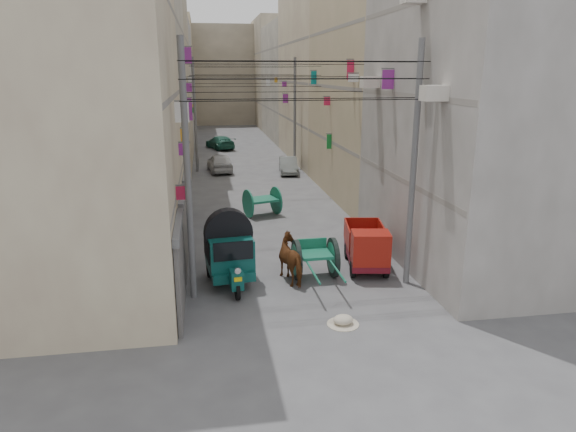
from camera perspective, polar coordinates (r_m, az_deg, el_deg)
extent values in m
plane|color=#4A494C|center=(12.21, 7.42, -19.41)|extent=(140.00, 140.00, 0.00)
cube|color=beige|center=(18.21, -25.70, 12.65)|extent=(8.00, 10.00, 13.00)
cube|color=gray|center=(17.96, -12.48, 3.14)|extent=(0.25, 9.80, 0.18)
cube|color=gray|center=(17.57, -13.07, 12.72)|extent=(0.25, 9.80, 0.18)
cube|color=#BBB2A0|center=(28.96, -19.63, 12.87)|extent=(8.00, 12.00, 12.00)
cube|color=gray|center=(28.79, -11.44, 7.84)|extent=(0.25, 11.76, 0.18)
cube|color=gray|center=(28.55, -11.77, 13.81)|extent=(0.25, 11.76, 0.18)
cube|color=gray|center=(28.63, -12.13, 19.82)|extent=(0.25, 11.76, 0.18)
cube|color=#B6A88F|center=(41.81, -16.69, 15.11)|extent=(8.00, 14.00, 14.00)
cube|color=gray|center=(41.71, -10.91, 10.23)|extent=(0.25, 13.72, 0.18)
cube|color=gray|center=(41.54, -11.12, 14.35)|extent=(0.25, 13.72, 0.18)
cube|color=gray|center=(41.59, -11.35, 18.48)|extent=(0.25, 13.72, 0.18)
cube|color=#A7A19C|center=(55.75, -14.86, 14.11)|extent=(8.00, 14.00, 11.80)
cube|color=gray|center=(55.66, -10.60, 11.57)|extent=(0.25, 13.72, 0.18)
cube|color=gray|center=(55.54, -10.76, 14.65)|extent=(0.25, 13.72, 0.18)
cube|color=gray|center=(55.58, -10.93, 17.74)|extent=(0.25, 13.72, 0.18)
cube|color=tan|center=(68.70, -13.93, 15.09)|extent=(8.00, 12.00, 13.50)
cube|color=gray|center=(68.64, -10.43, 12.32)|extent=(0.25, 11.76, 0.18)
cube|color=gray|center=(68.53, -10.56, 14.82)|extent=(0.25, 11.76, 0.18)
cube|color=gray|center=(68.57, -10.69, 17.32)|extent=(0.25, 11.76, 0.18)
cube|color=#A7A19C|center=(20.73, 23.60, 13.08)|extent=(8.00, 10.00, 13.00)
cube|color=gray|center=(19.32, 12.76, 3.99)|extent=(0.25, 9.80, 0.18)
cube|color=gray|center=(18.96, 13.32, 12.90)|extent=(0.25, 9.80, 0.18)
cube|color=gray|center=(19.07, 13.92, 21.93)|extent=(0.25, 9.80, 0.18)
cube|color=tan|center=(30.61, 12.22, 13.52)|extent=(8.00, 12.00, 12.00)
cube|color=gray|center=(29.66, 4.83, 8.32)|extent=(0.25, 11.76, 0.18)
cube|color=gray|center=(29.43, 4.97, 14.12)|extent=(0.25, 11.76, 0.18)
cube|color=gray|center=(29.50, 5.12, 19.95)|extent=(0.25, 11.76, 0.18)
cube|color=beige|center=(42.97, 5.82, 15.66)|extent=(8.00, 14.00, 14.00)
cube|color=gray|center=(42.31, 0.50, 10.59)|extent=(0.25, 13.72, 0.18)
cube|color=gray|center=(42.15, 0.51, 14.65)|extent=(0.25, 13.72, 0.18)
cube|color=gray|center=(42.20, 0.52, 18.73)|extent=(0.25, 13.72, 0.18)
cube|color=#BBB2A0|center=(56.63, 2.01, 14.62)|extent=(8.00, 14.00, 11.80)
cube|color=gray|center=(56.12, -1.99, 11.85)|extent=(0.25, 13.72, 0.18)
cube|color=gray|center=(55.99, -2.02, 14.91)|extent=(0.25, 13.72, 0.18)
cube|color=gray|center=(56.03, -2.05, 17.98)|extent=(0.25, 13.72, 0.18)
cube|color=#B6A88F|center=(69.41, -0.16, 15.54)|extent=(8.00, 12.00, 13.50)
cube|color=gray|center=(69.00, -3.41, 12.56)|extent=(0.25, 11.76, 0.18)
cube|color=gray|center=(68.90, -3.46, 15.05)|extent=(0.25, 11.76, 0.18)
cube|color=gray|center=(68.93, -3.50, 17.54)|extent=(0.25, 11.76, 0.18)
cube|color=#B6A88F|center=(75.59, -7.26, 15.24)|extent=(22.00, 10.00, 13.00)
cube|color=#46454A|center=(15.44, -11.88, -6.30)|extent=(0.12, 3.00, 2.60)
cube|color=#5C5D5F|center=(14.96, -12.11, -1.14)|extent=(0.18, 3.20, 0.25)
cube|color=#46454A|center=(18.92, -11.46, -2.13)|extent=(0.12, 3.00, 2.60)
cube|color=#5C5D5F|center=(18.54, -11.64, 2.14)|extent=(0.18, 3.20, 0.25)
cube|color=#46454A|center=(22.48, -11.18, 0.73)|extent=(0.12, 3.00, 2.60)
cube|color=#5C5D5F|center=(22.15, -11.33, 4.36)|extent=(0.18, 3.20, 0.25)
cube|color=#46454A|center=(26.17, -10.97, 2.86)|extent=(0.12, 3.00, 2.60)
cube|color=#5C5D5F|center=(25.89, -11.10, 5.99)|extent=(0.18, 3.20, 0.25)
cube|color=#8A2589|center=(44.35, -0.41, 14.42)|extent=(0.38, 0.08, 0.41)
cube|color=gold|center=(51.25, -10.41, 11.71)|extent=(0.27, 0.08, 0.71)
cube|color=#D01B46|center=(16.38, -11.58, 2.53)|extent=(0.44, 0.08, 0.42)
cube|color=#8A2589|center=(25.39, -11.11, 11.32)|extent=(0.45, 0.08, 0.84)
cube|color=white|center=(54.84, -2.21, 14.60)|extent=(0.41, 0.08, 0.59)
cube|color=#8A2589|center=(19.50, -11.50, 7.28)|extent=(0.38, 0.08, 0.44)
cube|color=#8A2589|center=(43.66, -0.29, 12.92)|extent=(0.43, 0.08, 0.72)
cube|color=orange|center=(49.63, -1.35, 14.87)|extent=(0.28, 0.08, 0.44)
cube|color=#8A2589|center=(29.55, -11.16, 17.11)|extent=(0.48, 0.08, 0.84)
cube|color=#177E30|center=(47.72, -10.45, 11.48)|extent=(0.31, 0.08, 0.44)
cube|color=#D01B46|center=(29.41, 4.35, 12.60)|extent=(0.35, 0.08, 0.45)
cube|color=#0B8283|center=(32.91, 2.88, 15.10)|extent=(0.34, 0.08, 0.79)
cube|color=orange|center=(21.70, -11.49, 8.80)|extent=(0.28, 0.08, 0.52)
cube|color=white|center=(39.16, -10.83, 14.39)|extent=(0.28, 0.08, 0.74)
cube|color=#177E30|center=(29.13, 4.59, 8.23)|extent=(0.26, 0.08, 0.80)
cube|color=#D01B46|center=(20.12, 11.11, 14.57)|extent=(0.34, 0.08, 0.55)
cube|color=white|center=(18.14, -11.71, 11.22)|extent=(0.47, 0.08, 0.67)
cube|color=#8A2589|center=(30.69, -11.01, 13.85)|extent=(0.40, 0.08, 0.47)
cube|color=#8A2589|center=(31.25, -10.98, 12.23)|extent=(0.32, 0.08, 0.55)
cube|color=white|center=(24.25, 7.29, 14.97)|extent=(0.47, 0.08, 0.35)
cube|color=#D01B46|center=(25.07, 6.94, 15.79)|extent=(0.32, 0.08, 0.89)
cube|color=#8A2589|center=(20.02, 11.05, 14.67)|extent=(0.44, 0.08, 0.69)
cube|color=#8A2589|center=(16.06, -12.56, 0.92)|extent=(0.10, 3.20, 0.80)
cube|color=#16629A|center=(24.87, -11.55, 6.16)|extent=(0.10, 3.20, 0.80)
cube|color=#D01B46|center=(36.75, -10.96, 9.21)|extent=(0.10, 3.20, 0.80)
cube|color=gold|center=(48.70, -10.65, 10.76)|extent=(0.10, 3.20, 0.80)
cube|color=#8A2589|center=(17.55, 14.94, 2.01)|extent=(0.10, 3.20, 0.80)
cube|color=#177E30|center=(25.85, 6.85, 6.72)|extent=(0.10, 3.20, 0.80)
cube|color=white|center=(37.43, 1.73, 9.60)|extent=(0.10, 3.20, 0.80)
cube|color=#D01B46|center=(49.21, -0.98, 11.08)|extent=(0.10, 3.20, 0.80)
cube|color=beige|center=(16.01, 15.91, 13.00)|extent=(0.70, 0.55, 0.45)
cube|color=beige|center=(21.60, 9.10, 14.48)|extent=(0.70, 0.55, 0.45)
cylinder|color=#5C5D5F|center=(15.82, -11.11, 4.50)|extent=(0.20, 0.20, 8.00)
cylinder|color=#5C5D5F|center=(17.16, 13.77, 5.20)|extent=(0.20, 0.20, 8.00)
cylinder|color=#5C5D5F|center=(37.65, -10.29, 10.92)|extent=(0.20, 0.20, 8.00)
cylinder|color=#5C5D5F|center=(38.23, 0.77, 11.24)|extent=(0.20, 0.20, 8.00)
cylinder|color=black|center=(15.35, 2.28, 12.72)|extent=(7.40, 0.02, 0.02)
cylinder|color=black|center=(15.33, 2.30, 14.96)|extent=(7.40, 0.02, 0.02)
cylinder|color=black|center=(15.34, 2.33, 16.83)|extent=(7.40, 0.02, 0.02)
cylinder|color=black|center=(16.33, 1.56, 12.91)|extent=(7.40, 0.02, 0.02)
cylinder|color=black|center=(16.32, 1.58, 15.02)|extent=(7.40, 0.02, 0.02)
cylinder|color=black|center=(16.32, 1.59, 16.77)|extent=(7.40, 0.02, 0.02)
cylinder|color=black|center=(21.76, -1.24, 13.62)|extent=(7.40, 0.02, 0.02)
cylinder|color=black|center=(21.74, -1.25, 15.20)|extent=(7.40, 0.02, 0.02)
cylinder|color=black|center=(21.74, -1.26, 16.52)|extent=(7.40, 0.02, 0.02)
cylinder|color=black|center=(29.69, -3.49, 14.16)|extent=(7.40, 0.02, 0.02)
cylinder|color=black|center=(29.68, -3.51, 15.32)|extent=(7.40, 0.02, 0.02)
cylinder|color=black|center=(29.68, -3.53, 16.29)|extent=(7.40, 0.02, 0.02)
cylinder|color=black|center=(37.66, -4.80, 14.47)|extent=(7.40, 0.02, 0.02)
cylinder|color=black|center=(37.65, -4.82, 15.38)|extent=(7.40, 0.02, 0.02)
cylinder|color=black|center=(37.65, -4.84, 16.14)|extent=(7.40, 0.02, 0.02)
cylinder|color=black|center=(16.52, -5.67, -8.24)|extent=(0.20, 0.64, 0.63)
cylinder|color=black|center=(18.39, -8.73, -5.80)|extent=(0.20, 0.64, 0.63)
cylinder|color=black|center=(18.55, -4.94, -5.47)|extent=(0.20, 0.64, 0.63)
cube|color=#0C4641|center=(17.76, -6.51, -5.73)|extent=(1.62, 2.26, 0.31)
cube|color=#0C4641|center=(16.43, -5.73, -7.02)|extent=(0.44, 0.54, 0.62)
cylinder|color=silver|center=(16.04, -5.61, -6.08)|extent=(0.21, 0.08, 0.20)
cube|color=yellow|center=(16.13, -5.57, -7.03)|extent=(0.25, 0.06, 0.13)
cube|color=#0C4641|center=(17.59, -6.60, -3.73)|extent=(1.65, 2.05, 1.06)
cube|color=black|center=(16.59, -6.10, -3.90)|extent=(1.29, 0.21, 0.62)
cube|color=black|center=(17.46, -9.01, -3.58)|extent=(0.19, 1.34, 0.73)
cube|color=black|center=(17.67, -4.25, -3.19)|extent=(0.19, 1.34, 0.73)
cube|color=white|center=(16.86, -6.00, -6.63)|extent=(1.40, 0.21, 0.07)
cylinder|color=black|center=(17.89, 0.96, -4.88)|extent=(0.17, 1.41, 1.41)
cylinder|color=#166248|center=(17.89, 0.96, -4.88)|extent=(0.19, 1.10, 1.10)
cylinder|color=#5C5D5F|center=(17.89, 0.96, -4.88)|extent=(0.22, 0.18, 0.18)
cylinder|color=black|center=(18.17, 5.03, -4.61)|extent=(0.17, 1.41, 1.41)
cylinder|color=#166248|center=(18.17, 5.03, -4.61)|extent=(0.19, 1.10, 1.10)
cylinder|color=#5C5D5F|center=(18.17, 5.03, -4.61)|extent=(0.22, 0.18, 0.18)
cylinder|color=#5C5D5F|center=(18.02, 3.02, -4.75)|extent=(1.36, 0.10, 0.08)
cube|color=#166248|center=(17.95, 3.02, -4.20)|extent=(1.07, 1.12, 0.10)
cube|color=#166248|center=(18.34, 2.68, -3.03)|extent=(1.06, 0.10, 0.35)
cylinder|color=#166248|center=(16.75, 2.65, -6.00)|extent=(0.10, 2.32, 0.07)
cylinder|color=#166248|center=(16.94, 5.32, -5.80)|extent=(0.10, 2.32, 0.07)
cylinder|color=black|center=(18.29, 7.21, -5.91)|extent=(0.26, 0.61, 0.59)
cylinder|color=black|center=(20.12, 6.57, -3.85)|extent=(0.26, 0.61, 0.59)
cylinder|color=black|center=(18.46, 10.81, -5.86)|extent=(0.26, 0.61, 0.59)
cylinder|color=black|center=(20.28, 9.85, -3.82)|extent=(0.26, 0.61, 0.59)
cube|color=#5D0D18|center=(19.21, 8.62, -4.27)|extent=(1.78, 3.13, 0.31)
cube|color=maroon|center=(18.04, 9.15, -3.51)|extent=(1.44, 1.15, 1.12)
cube|color=black|center=(17.62, 9.36, -3.69)|extent=(1.16, 0.25, 0.49)
cube|color=#5D0D18|center=(19.59, 8.45, -3.11)|extent=(1.66, 2.17, 0.11)
cube|color=maroon|center=(19.38, 6.58, -2.04)|extent=(0.39, 1.95, 0.76)
cube|color=maroon|center=(19.57, 10.39, -2.03)|extent=(0.39, 1.95, 0.76)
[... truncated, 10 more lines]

